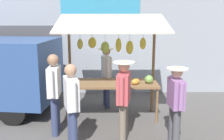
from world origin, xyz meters
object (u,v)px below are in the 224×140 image
Objects in this scene: vendor_with_sunhat at (106,72)px; shopper_in_striped_shirt at (124,94)px; shopper_with_shopping_bag at (176,100)px; market_stall at (113,55)px; shopper_with_ponytail at (54,88)px; shopper_in_grey_tee at (71,101)px.

shopper_in_striped_shirt is (-0.36, 2.02, -0.00)m from vendor_with_sunhat.
shopper_in_striped_shirt reaches higher than shopper_with_shopping_bag.
vendor_with_sunhat is 2.56m from shopper_with_shopping_bag.
market_stall is 0.92m from vendor_with_sunhat.
shopper_with_ponytail is (1.06, 1.66, 0.02)m from vendor_with_sunhat.
shopper_in_grey_tee is at bearing 90.28° from shopper_with_shopping_bag.
market_stall reaches higher than shopper_in_grey_tee.
shopper_with_ponytail is (2.39, -0.53, 0.09)m from shopper_with_shopping_bag.
market_stall reaches higher than shopper_with_ponytail.
shopper_in_striped_shirt is at bearing -106.45° from shopper_with_ponytail.
shopper_in_grey_tee is (0.61, 2.34, -0.03)m from vendor_with_sunhat.
shopper_in_striped_shirt is 0.97× the size of shopper_with_ponytail.
vendor_with_sunhat is at bearing -34.68° from shopper_with_ponytail.
market_stall is 1.64m from shopper_with_ponytail.
shopper_with_shopping_bag is (-0.98, 0.17, -0.06)m from shopper_in_striped_shirt.
market_stall is 1.90m from shopper_in_grey_tee.
shopper_in_striped_shirt is (-0.19, 1.31, -0.57)m from market_stall.
vendor_with_sunhat is 2.42m from shopper_in_grey_tee.
shopper_with_shopping_bag is at bearing -104.61° from shopper_with_ponytail.
market_stall is at bearing -42.53° from shopper_in_grey_tee.
shopper_in_striped_shirt is 1.01× the size of shopper_in_grey_tee.
shopper_with_shopping_bag is (-1.33, 2.19, -0.07)m from vendor_with_sunhat.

